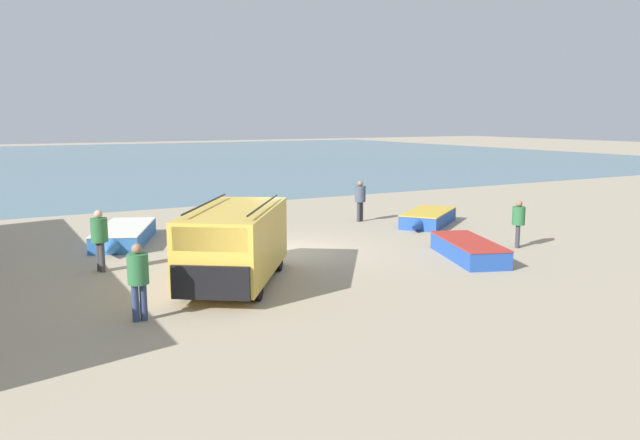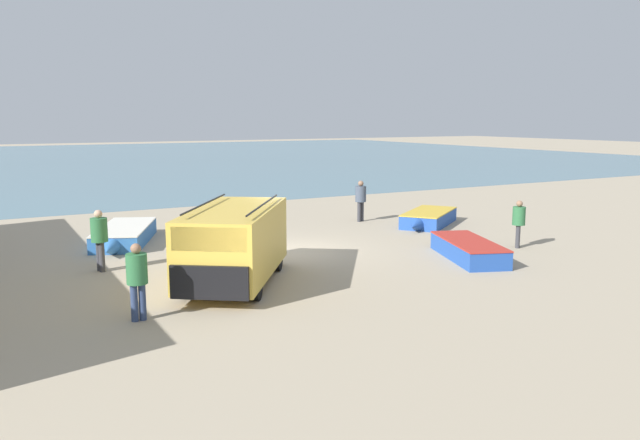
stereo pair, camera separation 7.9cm
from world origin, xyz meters
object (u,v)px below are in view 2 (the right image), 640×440
Objects in this scene: parked_van at (235,242)px; fishing_rowboat_0 at (428,218)px; fishing_rowboat_2 at (467,249)px; fisherman_3 at (99,235)px; fisherman_0 at (137,275)px; fishing_rowboat_1 at (124,235)px; fisherman_1 at (361,197)px; fisherman_2 at (519,220)px.

parked_van is 11.51m from fishing_rowboat_0.
fishing_rowboat_2 reaches higher than fishing_rowboat_0.
fisherman_0 is at bearing -104.94° from fisherman_3.
fishing_rowboat_1 is at bearing 170.79° from fisherman_0.
fisherman_1 is 0.98× the size of fisherman_3.
fisherman_3 is (-11.39, -3.84, 0.03)m from fisherman_1.
fisherman_1 is at bearing 164.51° from parked_van.
fishing_rowboat_2 is 11.24m from fisherman_3.
fisherman_1 is (8.46, 7.02, -0.09)m from parked_van.
fisherman_2 reaches higher than fishing_rowboat_2.
fishing_rowboat_2 is 7.69m from fisherman_1.
fishing_rowboat_1 is at bearing 55.22° from fisherman_3.
fisherman_2 is (10.24, -0.25, -0.16)m from parked_van.
parked_van is 3.17× the size of fisherman_2.
fishing_rowboat_1 is at bearing 14.14° from fisherman_2.
fishing_rowboat_2 is at bearing -22.70° from fisherman_1.
parked_van is 3.56m from fisherman_0.
parked_van is 2.95× the size of fisherman_1.
fisherman_3 is at bearing 31.32° from fisherman_2.
parked_van is at bearing 44.49° from fisherman_2.
parked_van is at bearing -61.44° from fisherman_3.
fisherman_3 reaches higher than fishing_rowboat_2.
fishing_rowboat_1 reaches higher than fishing_rowboat_0.
fisherman_0 is 0.96× the size of fisherman_3.
fisherman_1 is at bearing 14.11° from fishing_rowboat_2.
fishing_rowboat_0 is at bearing 117.14° from fisherman_0.
parked_van is 7.21m from fishing_rowboat_1.
fisherman_1 is at bearing -84.42° from fishing_rowboat_0.
fisherman_3 is (-2.93, 3.17, -0.06)m from parked_van.
fisherman_3 reaches higher than fisherman_1.
parked_van is 4.32m from fisherman_3.
fishing_rowboat_0 is at bearing 102.34° from fishing_rowboat_1.
fisherman_1 reaches higher than fisherman_2.
fishing_rowboat_1 is 9.98m from fisherman_1.
fishing_rowboat_1 reaches higher than fishing_rowboat_2.
fisherman_2 is (11.73, -7.26, 0.68)m from fishing_rowboat_1.
fishing_rowboat_1 is at bearing -46.56° from fishing_rowboat_0.
parked_van is 10.24m from fisherman_2.
fisherman_0 is 1.06× the size of fisherman_2.
fishing_rowboat_0 is 2.26× the size of fisherman_1.
fisherman_2 is at bearing -28.76° from fisherman_3.
fishing_rowboat_1 is 2.79× the size of fisherman_3.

